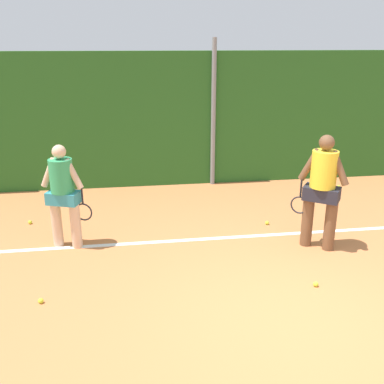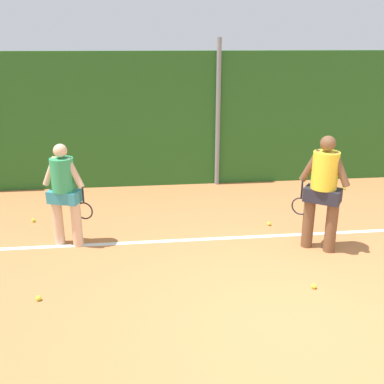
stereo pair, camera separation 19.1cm
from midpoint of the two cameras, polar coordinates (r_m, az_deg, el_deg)
The scene contains 11 objects.
ground_plane at distance 6.66m, azimuth 7.70°, elevation -8.43°, with size 27.35×27.35×0.00m, color #C67542.
hedge_fence_backdrop at distance 9.74m, azimuth 2.02°, elevation 9.47°, with size 17.78×0.25×2.87m, color #286023.
fence_post_center at distance 9.55m, azimuth 2.22°, elevation 10.07°, with size 0.10×0.10×3.13m, color gray.
court_baseline_paint at distance 7.30m, azimuth 6.14°, elevation -5.78°, with size 12.99×0.10×0.01m, color white.
player_foreground_near at distance 6.80m, azimuth 15.81°, elevation 0.70°, with size 0.71×0.55×1.78m.
player_midcourt at distance 6.91m, azimuth -17.20°, elevation 0.09°, with size 0.75×0.42×1.63m.
tennis_ball_0 at distance 7.80m, azimuth 9.06°, elevation -3.99°, with size 0.07×0.07×0.07m, color #CCDB33.
tennis_ball_1 at distance 6.06m, azimuth 14.93°, elevation -11.54°, with size 0.07×0.07×0.07m, color #CCDB33.
tennis_ball_4 at distance 8.28m, azimuth -20.97°, elevation -3.70°, with size 0.07×0.07×0.07m, color #CCDB33.
tennis_ball_5 at distance 10.09m, azimuth 18.04°, elevation 0.65°, with size 0.07×0.07×0.07m, color #CCDB33.
tennis_ball_6 at distance 5.88m, azimuth -20.00°, elevation -13.18°, with size 0.07×0.07×0.07m, color #CCDB33.
Camera 1 is at (-1.81, -4.09, 3.05)m, focal length 40.95 mm.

